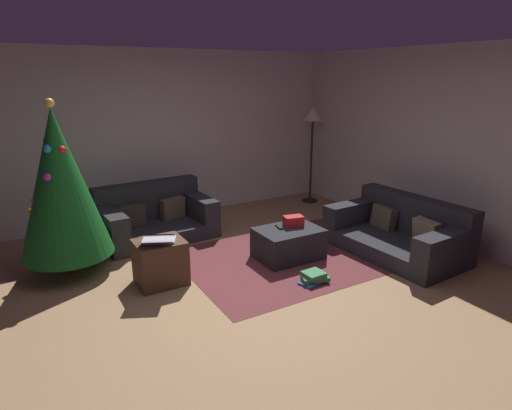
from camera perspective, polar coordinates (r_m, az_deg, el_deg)
The scene contains 14 objects.
ground_plane at distance 4.58m, azimuth -0.49°, elevation -12.05°, with size 6.40×6.40×0.00m, color #93704C.
rear_partition at distance 6.98m, azimuth -13.61°, elevation 8.82°, with size 6.40×0.12×2.60m, color beige.
corner_partition at distance 6.27m, azimuth 25.41°, elevation 6.82°, with size 0.12×6.40×2.60m, color beige.
couch_left at distance 6.29m, azimuth -13.30°, elevation -1.55°, with size 1.58×1.03×0.74m.
couch_right at distance 5.88m, azimuth 18.53°, elevation -3.45°, with size 1.05×1.73×0.70m.
ottoman at distance 5.44m, azimuth 4.31°, elevation -5.06°, with size 0.79×0.58×0.38m, color #26262B.
gift_box at distance 5.46m, azimuth 4.96°, elevation -2.15°, with size 0.24×0.15×0.13m, color red.
tv_remote at distance 5.41m, azimuth 3.08°, elevation -2.90°, with size 0.05×0.16×0.02m, color black.
christmas_tree at distance 5.21m, azimuth -24.43°, elevation 2.55°, with size 1.00×1.00×1.98m.
side_table at distance 4.88m, azimuth -12.51°, elevation -7.37°, with size 0.52×0.44×0.50m, color #4C3323.
laptop at distance 4.71m, azimuth -12.82°, elevation -4.33°, with size 0.47×0.48×0.17m.
book_stack at distance 4.89m, azimuth 7.66°, elevation -9.50°, with size 0.36×0.25×0.12m.
corner_lamp at distance 7.69m, azimuth 7.49°, elevation 10.94°, with size 0.36×0.36×1.70m.
area_rug at distance 5.52m, azimuth 4.27°, elevation -6.86°, with size 2.60×2.00×0.01m, color brown.
Camera 1 is at (-1.99, -3.49, 2.21)m, focal length 30.30 mm.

